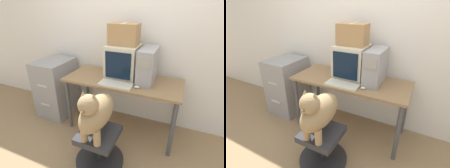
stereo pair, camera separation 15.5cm
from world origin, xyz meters
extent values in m
plane|color=#937551|center=(0.00, 0.00, 0.00)|extent=(12.00, 12.00, 0.00)
cube|color=white|center=(0.00, 0.69, 1.30)|extent=(8.00, 0.05, 2.60)
cube|color=olive|center=(0.00, 0.31, 0.76)|extent=(1.49, 0.63, 0.03)
cylinder|color=#4C4C51|center=(-0.69, 0.05, 0.37)|extent=(0.05, 0.05, 0.74)
cylinder|color=#4C4C51|center=(0.69, 0.05, 0.37)|extent=(0.05, 0.05, 0.74)
cylinder|color=#4C4C51|center=(-0.69, 0.58, 0.37)|extent=(0.05, 0.05, 0.74)
cylinder|color=#4C4C51|center=(0.69, 0.58, 0.37)|extent=(0.05, 0.05, 0.74)
cube|color=beige|center=(-0.03, 0.42, 0.98)|extent=(0.39, 0.39, 0.42)
cube|color=black|center=(-0.03, 0.21, 0.98)|extent=(0.32, 0.01, 0.33)
cube|color=#99999E|center=(0.29, 0.38, 0.98)|extent=(0.19, 0.44, 0.42)
cube|color=#9E998E|center=(0.29, 0.16, 1.08)|extent=(0.14, 0.01, 0.12)
cube|color=beige|center=(-0.02, 0.11, 0.79)|extent=(0.40, 0.18, 0.02)
cube|color=beige|center=(-0.02, 0.11, 0.80)|extent=(0.37, 0.15, 0.00)
ellipsoid|color=beige|center=(0.24, 0.14, 0.79)|extent=(0.06, 0.04, 0.03)
cylinder|color=#262628|center=(-0.02, -0.35, 0.02)|extent=(0.55, 0.55, 0.04)
cylinder|color=#262628|center=(-0.02, -0.35, 0.20)|extent=(0.05, 0.05, 0.32)
cube|color=#2D2D33|center=(-0.02, -0.35, 0.39)|extent=(0.40, 0.42, 0.07)
ellipsoid|color=#9E7F56|center=(-0.02, -0.36, 0.68)|extent=(0.26, 0.57, 0.32)
cylinder|color=#9E7F56|center=(-0.09, -0.52, 0.51)|extent=(0.07, 0.07, 0.18)
cylinder|color=#9E7F56|center=(0.05, -0.52, 0.51)|extent=(0.07, 0.07, 0.18)
sphere|color=#9E7F56|center=(-0.02, -0.52, 0.86)|extent=(0.19, 0.19, 0.19)
cone|color=brown|center=(-0.02, -0.60, 0.85)|extent=(0.09, 0.10, 0.09)
cone|color=#9E7F56|center=(-0.07, -0.51, 0.94)|extent=(0.07, 0.07, 0.09)
cone|color=#9E7F56|center=(0.03, -0.51, 0.94)|extent=(0.07, 0.07, 0.09)
torus|color=orange|center=(-0.02, -0.49, 0.79)|extent=(0.14, 0.14, 0.02)
cube|color=gray|center=(-1.11, 0.31, 0.44)|extent=(0.46, 0.57, 0.89)
cube|color=beige|center=(-1.11, 0.02, 0.60)|extent=(0.16, 0.01, 0.02)
cube|color=beige|center=(-1.11, 0.02, 0.29)|extent=(0.16, 0.01, 0.02)
cube|color=#A87F51|center=(-0.03, 0.42, 1.32)|extent=(0.35, 0.23, 0.26)
cube|color=beige|center=(-0.03, 0.42, 1.45)|extent=(0.04, 0.22, 0.00)
camera|label=1|loc=(0.68, -1.63, 1.68)|focal=28.00mm
camera|label=2|loc=(0.82, -1.57, 1.68)|focal=28.00mm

